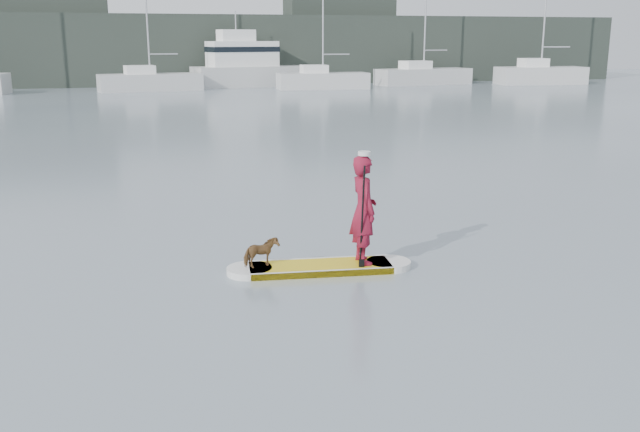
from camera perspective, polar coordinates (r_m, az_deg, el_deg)
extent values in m
plane|color=slate|center=(13.68, -5.92, -3.07)|extent=(140.00, 140.00, 0.00)
cube|color=gold|center=(12.66, 0.00, -4.13)|extent=(2.57, 1.08, 0.12)
cylinder|color=silver|center=(12.54, -5.67, -4.38)|extent=(0.80, 0.80, 0.12)
cylinder|color=silver|center=(12.90, 5.51, -3.85)|extent=(0.80, 0.80, 0.12)
cube|color=silver|center=(13.01, -0.25, -3.63)|extent=(2.49, 0.34, 0.12)
cube|color=silver|center=(12.31, 0.26, -4.66)|extent=(2.49, 0.34, 0.12)
imported|color=maroon|center=(12.51, 3.50, 0.50)|extent=(0.47, 0.71, 1.93)
cylinder|color=silver|center=(12.32, 3.57, 5.02)|extent=(0.22, 0.22, 0.07)
imported|color=brown|center=(12.46, -4.73, -2.94)|extent=(0.67, 0.45, 0.52)
cylinder|color=black|center=(12.26, 3.40, -0.18)|extent=(0.07, 0.30, 1.89)
cube|color=black|center=(12.51, 3.34, -4.18)|extent=(0.10, 0.03, 0.32)
cube|color=silver|center=(58.10, -13.40, 10.36)|extent=(8.13, 3.62, 1.31)
cube|color=white|center=(57.90, -14.23, 11.28)|extent=(2.44, 2.02, 0.65)
cylinder|color=#B7B7BC|center=(58.05, -13.73, 15.98)|extent=(0.13, 0.13, 10.09)
cylinder|color=#B7B7BC|center=(58.24, -12.42, 12.54)|extent=(2.23, 0.44, 0.09)
cube|color=silver|center=(58.69, 0.24, 10.76)|extent=(7.39, 2.62, 1.28)
cube|color=white|center=(58.47, -0.47, 11.69)|extent=(2.10, 1.73, 0.64)
cylinder|color=#B7B7BC|center=(58.62, 0.24, 15.94)|extent=(0.13, 0.13, 9.33)
cylinder|color=#B7B7BC|center=(58.87, 1.30, 12.81)|extent=(2.20, 0.17, 0.09)
cube|color=silver|center=(65.04, 8.27, 10.98)|extent=(9.00, 3.94, 1.38)
cube|color=white|center=(64.53, 7.64, 11.90)|extent=(2.69, 2.17, 0.69)
cylinder|color=#B7B7BC|center=(65.03, 8.48, 16.64)|extent=(0.14, 0.14, 11.47)
cylinder|color=#B7B7BC|center=(65.61, 9.24, 12.96)|extent=(2.36, 0.48, 0.10)
cube|color=silver|center=(62.11, -5.28, 11.07)|extent=(10.78, 5.25, 1.69)
cube|color=white|center=(61.67, -6.24, 12.77)|extent=(6.09, 3.67, 2.07)
cube|color=white|center=(61.47, -6.74, 14.16)|extent=(3.19, 2.32, 0.94)
cube|color=black|center=(61.66, -6.25, 13.12)|extent=(6.21, 3.76, 0.42)
cylinder|color=#B7B7BC|center=(61.49, -6.77, 15.30)|extent=(0.09, 0.09, 1.50)
cube|color=#212923|center=(65.96, -13.76, 12.78)|extent=(90.00, 6.00, 6.00)
cube|color=#212923|center=(67.39, -22.62, 13.42)|extent=(14.00, 4.00, 9.00)
cube|color=#212923|center=(69.86, 1.53, 14.03)|extent=(10.00, 4.00, 8.00)
cube|color=silver|center=(67.81, 17.23, 10.68)|extent=(8.04, 3.56, 1.52)
cube|color=white|center=(67.42, 16.69, 11.67)|extent=(2.37, 2.17, 0.76)
cylinder|color=#B7B7BC|center=(68.33, 18.38, 12.72)|extent=(2.60, 0.36, 0.11)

